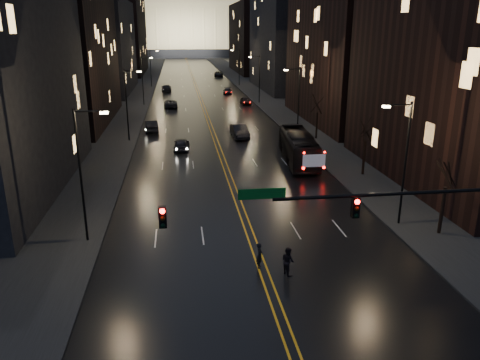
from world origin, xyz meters
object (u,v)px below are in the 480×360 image
object	(u,v)px
traffic_signal	(403,215)
pedestrian_a	(260,256)
pedestrian_b	(288,261)
bus	(298,147)
receding_car_a	(239,131)
oncoming_car_b	(151,126)
oncoming_car_a	(181,144)

from	to	relation	value
traffic_signal	pedestrian_a	size ratio (longest dim) A/B	10.84
pedestrian_b	bus	bearing A→B (deg)	-37.09
receding_car_a	pedestrian_b	world-z (taller)	receding_car_a
oncoming_car_b	pedestrian_b	size ratio (longest dim) A/B	2.87
bus	oncoming_car_a	size ratio (longest dim) A/B	2.74
oncoming_car_b	receding_car_a	size ratio (longest dim) A/B	0.94
oncoming_car_a	oncoming_car_b	distance (m)	12.13
oncoming_car_b	pedestrian_a	world-z (taller)	oncoming_car_b
oncoming_car_a	pedestrian_a	xyz separation A→B (m)	(4.25, -29.40, 0.07)
pedestrian_a	pedestrian_b	bearing A→B (deg)	-104.64
receding_car_a	traffic_signal	bearing A→B (deg)	-89.66
traffic_signal	bus	world-z (taller)	traffic_signal
oncoming_car_a	oncoming_car_b	bearing A→B (deg)	-65.98
bus	oncoming_car_b	distance (m)	24.53
oncoming_car_a	bus	bearing A→B (deg)	155.58
oncoming_car_a	oncoming_car_b	xyz separation A→B (m)	(-4.08, 11.42, 0.08)
traffic_signal	receding_car_a	distance (m)	40.63
traffic_signal	oncoming_car_a	xyz separation A→B (m)	(-10.33, 34.41, -4.37)
bus	pedestrian_a	bearing A→B (deg)	-104.38
oncoming_car_a	oncoming_car_b	size ratio (longest dim) A/B	0.87
receding_car_a	pedestrian_a	world-z (taller)	receding_car_a
receding_car_a	pedestrian_b	xyz separation A→B (m)	(-1.92, -36.31, -0.00)
receding_car_a	pedestrian_a	xyz separation A→B (m)	(-3.42, -35.32, -0.06)
pedestrian_a	pedestrian_b	xyz separation A→B (m)	(1.50, -0.99, 0.06)
bus	pedestrian_a	size ratio (longest dim) A/B	7.36
traffic_signal	pedestrian_a	bearing A→B (deg)	140.52
traffic_signal	pedestrian_b	distance (m)	7.42
bus	oncoming_car_b	size ratio (longest dim) A/B	2.39
traffic_signal	oncoming_car_b	size ratio (longest dim) A/B	3.52
traffic_signal	pedestrian_b	xyz separation A→B (m)	(-4.58, 4.01, -4.25)
bus	oncoming_car_a	distance (m)	14.11
oncoming_car_a	pedestrian_b	bearing A→B (deg)	105.08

